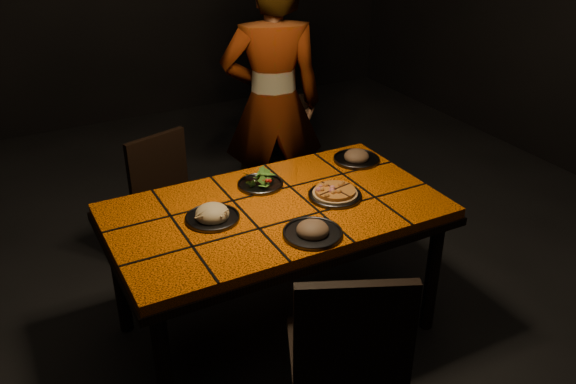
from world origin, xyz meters
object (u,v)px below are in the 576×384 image
chair_far_right (286,152)px  plate_pasta (212,215)px  plate_pizza (335,194)px  diner (273,105)px  chair_near (348,354)px  chair_far_left (170,198)px  dining_table (276,220)px

chair_far_right → plate_pasta: chair_far_right is taller
chair_far_right → plate_pizza: bearing=-94.6°
plate_pizza → plate_pasta: plate_pasta is taller
diner → plate_pasta: bearing=69.3°
chair_near → chair_far_left: (-0.17, 1.65, -0.06)m
chair_near → dining_table: bearing=-73.7°
dining_table → plate_pizza: bearing=-9.8°
plate_pizza → chair_far_left: bearing=125.2°
chair_near → diner: bearing=-83.7°
chair_near → chair_far_left: bearing=-59.5°
chair_far_left → chair_far_right: bearing=-0.3°
chair_far_left → plate_pasta: 0.82m
dining_table → plate_pasta: plate_pasta is taller
dining_table → chair_far_right: chair_far_right is taller
diner → plate_pizza: (-0.17, -1.03, -0.11)m
chair_near → chair_far_right: bearing=-86.7°
dining_table → chair_far_right: 1.25m
chair_near → plate_pizza: chair_near is taller
dining_table → diner: bearing=64.0°
chair_far_right → diner: bearing=-136.1°
chair_near → plate_pizza: (0.43, 0.79, 0.22)m
plate_pasta → diner: bearing=50.2°
dining_table → plate_pasta: 0.33m
dining_table → chair_far_left: chair_far_left is taller
chair_far_left → plate_pizza: size_ratio=3.18×
dining_table → plate_pizza: 0.32m
plate_pizza → chair_far_right: bearing=74.5°
chair_far_left → plate_pasta: size_ratio=3.35×
dining_table → plate_pizza: (0.31, -0.05, 0.10)m
diner → plate_pasta: 1.24m
plate_pizza → chair_near: bearing=-118.3°
chair_near → diner: (0.60, 1.82, 0.33)m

